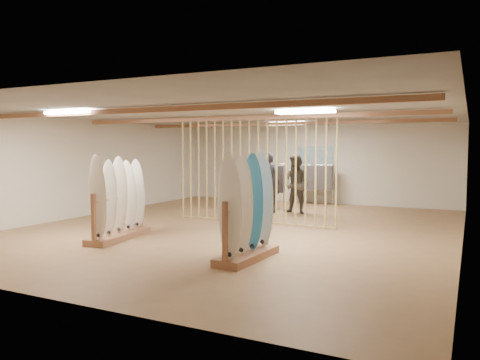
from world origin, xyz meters
The scene contains 16 objects.
floor centered at (0.00, 0.00, 0.00)m, with size 12.00×12.00×0.00m, color #956F48.
ceiling centered at (0.00, 0.00, 2.80)m, with size 12.00×12.00×0.00m, color gray.
wall_back centered at (0.00, 6.00, 1.40)m, with size 12.00×12.00×0.00m, color beige.
wall_front centered at (0.00, -6.00, 1.40)m, with size 12.00×12.00×0.00m, color beige.
wall_left centered at (-5.00, 0.00, 1.40)m, with size 12.00×12.00×0.00m, color beige.
wall_right centered at (5.00, 0.00, 1.40)m, with size 12.00×12.00×0.00m, color beige.
ceiling_slats centered at (0.00, 0.00, 2.72)m, with size 9.50×6.12×0.10m, color #956243.
light_panels centered at (0.00, 0.00, 2.74)m, with size 1.20×0.35×0.06m, color white.
bamboo_partition centered at (0.00, 0.80, 1.40)m, with size 4.45×0.05×2.78m.
poster centered at (0.00, 5.98, 1.60)m, with size 1.40×0.03×0.90m, color teal.
rack_left centered at (-1.76, -2.41, 0.61)m, with size 0.74×1.94×1.80m.
rack_right centered at (1.57, -2.89, 0.63)m, with size 0.60×1.64×1.87m.
clothing_rack_a centered at (-0.93, 3.62, 0.99)m, with size 1.40×0.56×1.51m.
clothing_rack_b centered at (0.24, 5.40, 0.94)m, with size 1.35×0.38×1.45m.
shopper_a centered at (-0.48, 2.96, 1.05)m, with size 0.77×0.52×2.10m, color #24252B.
shopper_b centered at (0.40, 3.05, 1.02)m, with size 0.98×0.77×2.04m, color #403B31.
Camera 1 is at (5.12, -10.31, 2.00)m, focal length 35.00 mm.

